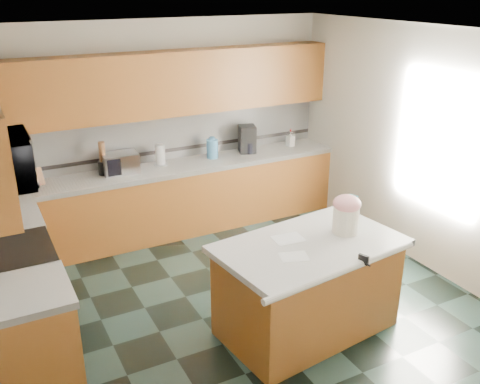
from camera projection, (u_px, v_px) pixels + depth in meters
floor at (243, 307)px, 5.48m from camera, size 4.60×4.60×0.00m
ceiling at (243, 34)px, 4.48m from camera, size 4.60×4.60×0.00m
wall_back at (159, 128)px, 6.89m from camera, size 4.60×0.04×2.70m
wall_front at (431, 311)px, 3.07m from camera, size 4.60×0.04×2.70m
wall_right at (426, 150)px, 5.98m from camera, size 0.04×4.60×2.70m
back_base_cab at (171, 202)px, 6.97m from camera, size 4.60×0.60×0.86m
back_countertop at (170, 168)px, 6.80m from camera, size 4.60×0.64×0.06m
back_upper_cab at (162, 84)px, 6.52m from camera, size 4.60×0.33×0.78m
back_backsplash at (161, 137)px, 6.91m from camera, size 4.60×0.02×0.63m
back_accent_band at (162, 151)px, 6.98m from camera, size 4.60×0.01×0.05m
left_base_cab_rear at (14, 260)px, 5.53m from camera, size 0.60×0.82×0.86m
left_counter_rear at (7, 219)px, 5.36m from camera, size 0.64×0.82×0.06m
left_base_cab_front at (36, 342)px, 4.26m from camera, size 0.60×0.72×0.86m
left_counter_front at (27, 293)px, 4.09m from camera, size 0.64×0.72×0.06m
range_body at (24, 296)px, 4.87m from camera, size 0.60×0.76×0.88m
range_oven_door at (57, 292)px, 5.01m from camera, size 0.02×0.68×0.55m
range_cooktop at (16, 251)px, 4.70m from camera, size 0.62×0.78×0.04m
range_handle at (55, 255)px, 4.88m from camera, size 0.02×0.66×0.02m
microwave at (0, 161)px, 4.39m from camera, size 0.50×0.73×0.41m
island_base at (307, 290)px, 4.99m from camera, size 1.67×1.08×0.86m
island_top at (310, 246)px, 4.82m from camera, size 1.78×1.19×0.06m
island_bullnose at (344, 271)px, 4.41m from camera, size 1.66×0.26×0.06m
treat_jar at (346, 220)px, 4.97m from camera, size 0.31×0.31×0.25m
treat_jar_lid at (347, 204)px, 4.91m from camera, size 0.26×0.26×0.16m
treat_jar_knob at (347, 198)px, 4.89m from camera, size 0.09×0.03×0.03m
treat_jar_knob_end_l at (344, 199)px, 4.87m from camera, size 0.05×0.05×0.05m
treat_jar_knob_end_r at (351, 197)px, 4.90m from camera, size 0.05×0.05×0.05m
soap_bottle_island at (351, 211)px, 5.05m from camera, size 0.17×0.17×0.33m
paper_sheet_a at (294, 257)px, 4.57m from camera, size 0.28×0.24×0.00m
paper_sheet_b at (288, 239)px, 4.88m from camera, size 0.29×0.23×0.00m
clamp_body at (363, 259)px, 4.50m from camera, size 0.06×0.09×0.08m
clamp_handle at (368, 264)px, 4.46m from camera, size 0.01×0.06×0.01m
knife_block at (37, 177)px, 6.11m from camera, size 0.16×0.18×0.23m
utensil_crock at (104, 168)px, 6.47m from camera, size 0.13×0.13×0.17m
utensil_bundle at (102, 152)px, 6.40m from camera, size 0.08×0.08×0.24m
toaster_oven at (120, 163)px, 6.52m from camera, size 0.44×0.31×0.25m
toaster_oven_door at (123, 166)px, 6.41m from camera, size 0.39×0.01×0.21m
paper_towel at (160, 155)px, 6.79m from camera, size 0.12×0.12×0.27m
paper_towel_base at (161, 164)px, 6.83m from camera, size 0.18×0.18×0.01m
water_jug at (212, 149)px, 7.06m from camera, size 0.15×0.15×0.25m
water_jug_neck at (212, 138)px, 7.01m from camera, size 0.07×0.07×0.04m
coffee_maker at (247, 139)px, 7.29m from camera, size 0.28×0.29×0.37m
coffee_carafe at (249, 148)px, 7.28m from camera, size 0.15×0.15×0.15m
soap_bottle_back at (290, 139)px, 7.58m from camera, size 0.11×0.11×0.21m
soap_back_cap at (291, 130)px, 7.54m from camera, size 0.02×0.02×0.03m
window_light_proxy at (440, 142)px, 5.75m from camera, size 0.02×1.40×1.10m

